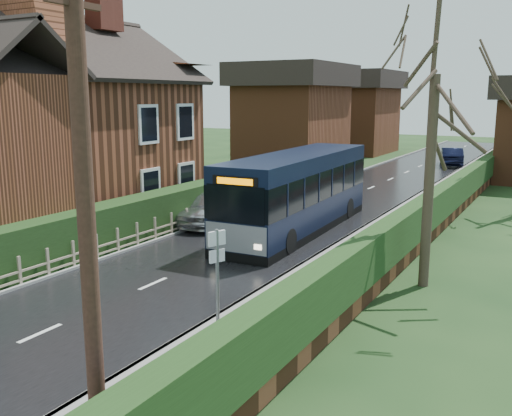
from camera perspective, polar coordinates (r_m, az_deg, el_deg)
The scene contains 16 objects.
ground at distance 15.45m, azimuth -15.04°, elevation -9.48°, with size 140.00×140.00×0.00m, color #2B471E.
road at distance 23.31m, azimuth 2.28°, elevation -2.07°, with size 6.00×100.00×0.02m, color black.
pavement at distance 21.76m, azimuth 12.32°, elevation -3.12°, with size 2.50×100.00×0.14m, color slate.
kerb_right at distance 22.12m, azimuth 9.35°, elevation -2.78°, with size 0.12×100.00×0.14m, color gray.
kerb_left at distance 24.79m, azimuth -4.01°, elevation -1.19°, with size 0.12×100.00×0.10m, color gray.
front_hedge at distance 21.29m, azimuth -13.36°, elevation -1.46°, with size 1.20×16.00×1.60m, color #1C3313.
picket_fence at distance 20.88m, azimuth -11.79°, elevation -2.63°, with size 0.10×16.00×0.90m, color #8C755E, non-canonical shape.
right_wall_hedge at distance 21.17m, azimuth 16.44°, elevation -1.08°, with size 0.60×50.00×1.80m.
brick_house at distance 24.23m, azimuth -22.66°, elevation 8.03°, with size 9.30×14.60×10.30m.
bus at distance 22.68m, azimuth 4.14°, elevation 1.49°, with size 2.75×10.34×3.11m.
car_silver at distance 24.02m, azimuth -4.33°, elevation 0.06°, with size 1.72×4.28×1.46m, color silver.
car_distant at distance 46.64m, azimuth 18.95°, elevation 4.88°, with size 1.51×4.33×1.43m, color black.
bus_stop_sign at distance 11.96m, azimuth -3.90°, elevation -6.36°, with size 0.22×0.39×2.66m.
telegraph_pole at distance 7.79m, azimuth -16.50°, elevation -2.94°, with size 0.24×0.90×6.94m.
tree_right_near at distance 16.34m, azimuth 17.60°, elevation 14.05°, with size 3.91×3.91×8.45m.
tree_house_side at distance 32.19m, azimuth -20.19°, elevation 15.54°, with size 4.81×4.81×10.93m.
Camera 1 is at (10.26, -10.24, 5.35)m, focal length 40.00 mm.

